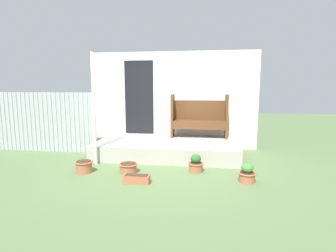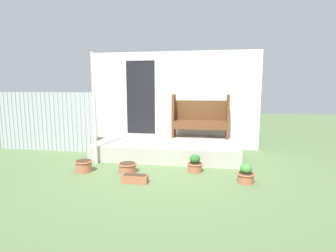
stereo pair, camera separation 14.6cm
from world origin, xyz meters
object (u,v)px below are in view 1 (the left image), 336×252
flower_pot_far_right (247,174)px  planter_box_rect (137,179)px  support_post (94,110)px  flower_pot_left (84,166)px  flower_pot_middle (128,167)px  bench (199,116)px  flower_pot_right (196,164)px

flower_pot_far_right → planter_box_rect: bearing=-170.3°
support_post → planter_box_rect: bearing=-39.5°
flower_pot_left → planter_box_rect: bearing=-19.4°
support_post → flower_pot_middle: support_post is taller
bench → flower_pot_middle: bearing=-123.0°
flower_pot_middle → bench: bearing=57.0°
support_post → flower_pot_middle: size_ratio=6.38×
planter_box_rect → flower_pot_left: bearing=160.6°
flower_pot_left → flower_pot_far_right: 3.08m
planter_box_rect → support_post: bearing=140.5°
flower_pot_middle → flower_pot_far_right: size_ratio=1.09×
support_post → flower_pot_right: size_ratio=6.87×
support_post → flower_pot_left: (-0.01, -0.55, -1.06)m
support_post → planter_box_rect: size_ratio=5.22×
flower_pot_left → planter_box_rect: size_ratio=0.78×
flower_pot_left → support_post: bearing=89.2°
flower_pot_left → flower_pot_middle: 0.87m
support_post → flower_pot_left: size_ratio=6.73×
flower_pot_left → flower_pot_middle: flower_pot_left is taller
flower_pot_left → flower_pot_far_right: (3.07, -0.09, 0.02)m
flower_pot_left → flower_pot_middle: size_ratio=0.95×
bench → flower_pot_left: 3.14m
flower_pot_middle → support_post: bearing=153.4°
flower_pot_middle → planter_box_rect: size_ratio=0.82×
planter_box_rect → flower_pot_middle: bearing=120.2°
flower_pot_far_right → planter_box_rect: 1.93m
bench → planter_box_rect: 2.86m
flower_pot_right → planter_box_rect: 1.27m
flower_pot_middle → flower_pot_right: size_ratio=1.08×
flower_pot_left → planter_box_rect: flower_pot_left is taller
support_post → flower_pot_middle: 1.44m
flower_pot_middle → planter_box_rect: 0.62m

